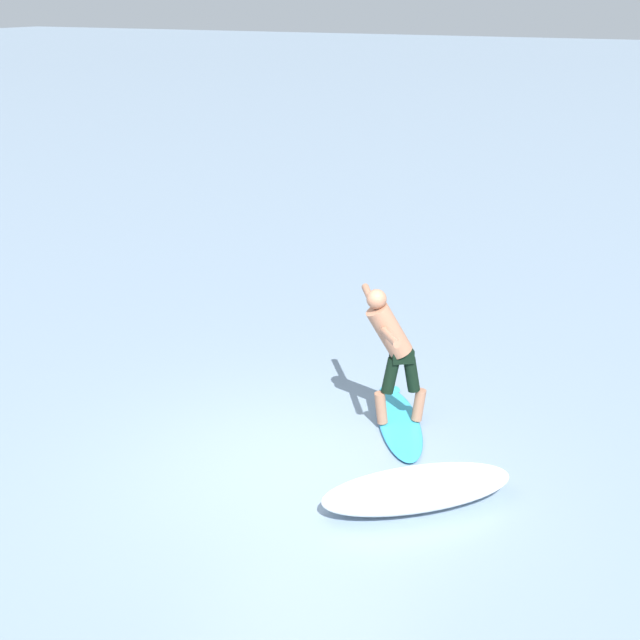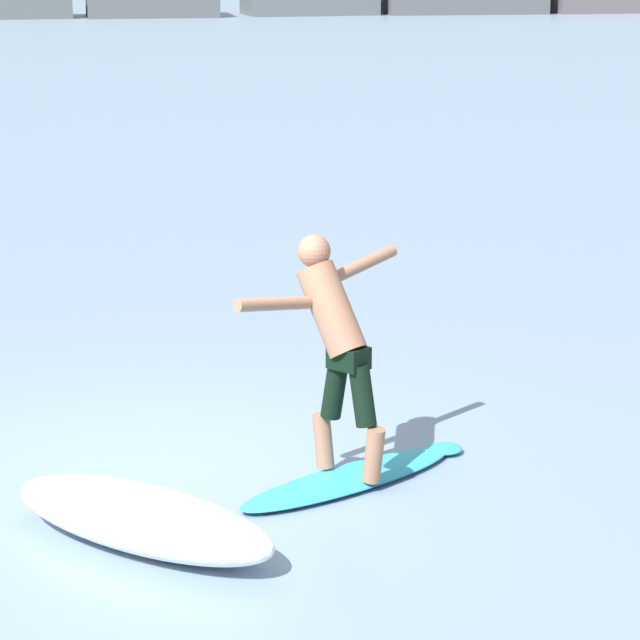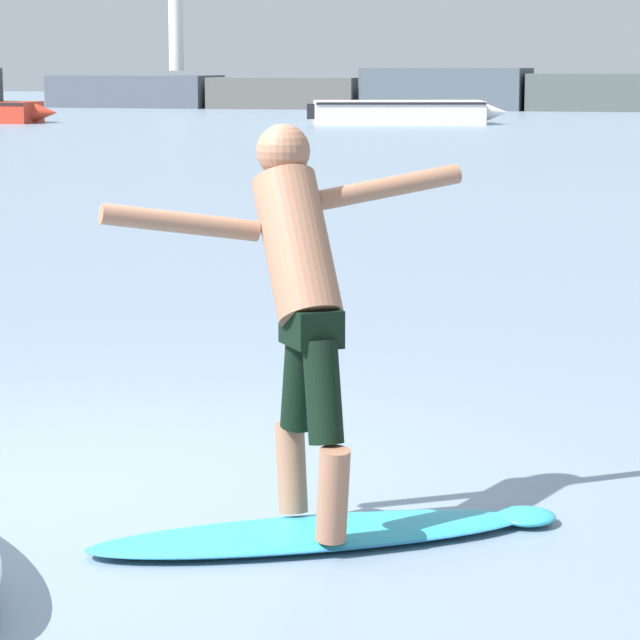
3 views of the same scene
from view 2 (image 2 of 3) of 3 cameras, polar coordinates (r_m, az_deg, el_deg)
name	(u,v)px [view 2 (image 2 of 3)]	position (r m, az deg, el deg)	size (l,w,h in m)	color
ground_plane	(145,470)	(11.32, -6.62, -5.63)	(200.00, 200.00, 0.00)	gray
surfboard	(352,478)	(11.00, 1.20, -5.96)	(2.02, 1.40, 0.20)	#2FA4C1
surfer	(334,334)	(10.73, 0.55, -0.53)	(1.38, 1.08, 1.72)	#9B684E
wave_foam_at_tail	(142,519)	(9.93, -6.71, -7.43)	(1.95, 1.99, 0.36)	white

